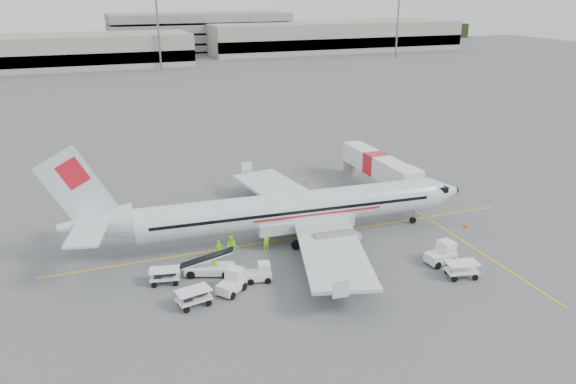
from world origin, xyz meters
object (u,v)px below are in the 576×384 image
Objects in this scene: aircraft at (292,187)px; jet_bridge at (375,171)px; tug_aft at (231,282)px; belt_loader at (209,258)px; tug_mid at (258,272)px; tug_fore at (441,253)px.

jet_bridge is (13.73, 9.68, -2.98)m from aircraft.
jet_bridge reaches higher than tug_aft.
belt_loader is 4.16m from tug_mid.
aircraft is 9.28m from tug_mid.
jet_bridge is 6.77× the size of tug_aft.
jet_bridge is at bearing 51.55° from belt_loader.
aircraft reaches higher than tug_aft.
jet_bridge is at bearing 38.42° from aircraft.
tug_mid is at bearing -126.21° from aircraft.
aircraft is 15.86× the size of tug_aft.
jet_bridge is 7.90× the size of tug_mid.
belt_loader is at bearing 64.03° from tug_aft.
tug_fore is (9.82, -8.80, -4.08)m from aircraft.
tug_fore is at bearing -104.05° from jet_bridge.
aircraft reaches higher than tug_mid.
tug_mid is (-5.24, -6.37, -4.26)m from aircraft.
tug_aft is (0.88, -3.37, -0.51)m from belt_loader.
aircraft is 14.87× the size of tug_fore.
belt_loader reaches higher than tug_mid.
aircraft is 11.41m from tug_aft.
aircraft is at bearing 131.30° from tug_fore.
tug_mid is at bearing 164.00° from tug_fore.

